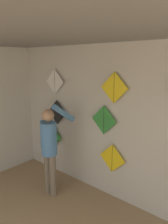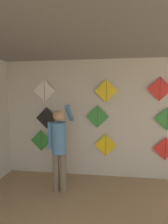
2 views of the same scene
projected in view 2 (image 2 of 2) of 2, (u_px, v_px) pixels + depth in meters
name	position (u px, v px, depth m)	size (l,w,h in m)	color
back_panel	(101.00, 119.00, 3.59)	(5.50, 0.06, 2.80)	beige
ceiling_slab	(103.00, 1.00, 1.40)	(5.50, 4.90, 0.04)	gray
shopkeeper	(59.00, 143.00, 3.00)	(0.45, 0.61, 1.78)	#726656
kite_0	(41.00, 142.00, 3.73)	(0.53, 0.04, 0.67)	#338C38
kite_1	(106.00, 145.00, 3.55)	(0.53, 0.01, 0.53)	yellow
kite_2	(165.00, 149.00, 3.40)	(0.53, 0.01, 0.53)	red
kite_3	(47.00, 118.00, 3.65)	(0.53, 0.01, 0.53)	black
kite_4	(97.00, 117.00, 3.51)	(0.53, 0.01, 0.53)	#338C38
kite_5	(167.00, 119.00, 3.34)	(0.53, 0.01, 0.53)	#338C38
kite_6	(44.00, 91.00, 3.59)	(0.53, 0.01, 0.53)	white
kite_7	(106.00, 91.00, 3.43)	(0.53, 0.01, 0.53)	yellow
kite_8	(160.00, 89.00, 3.29)	(0.53, 0.01, 0.53)	red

